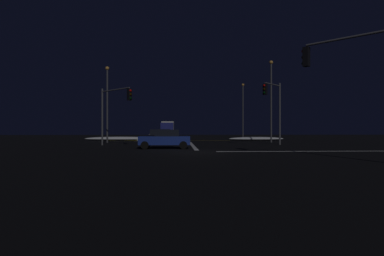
# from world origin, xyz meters

# --- Properties ---
(ground) EXTENTS (120.00, 120.00, 0.10)m
(ground) POSITION_xyz_m (0.00, 0.00, -0.05)
(ground) COLOR black
(stop_line_north) EXTENTS (0.35, 14.72, 0.01)m
(stop_line_north) POSITION_xyz_m (0.00, 8.58, 0.00)
(stop_line_north) COLOR white
(stop_line_north) RESTS_ON ground
(centre_line_ns) EXTENTS (22.00, 0.15, 0.01)m
(centre_line_ns) POSITION_xyz_m (0.00, 20.18, 0.00)
(centre_line_ns) COLOR yellow
(centre_line_ns) RESTS_ON ground
(crosswalk_bar_east) EXTENTS (14.72, 0.40, 0.01)m
(crosswalk_bar_east) POSITION_xyz_m (8.68, 0.00, 0.00)
(crosswalk_bar_east) COLOR white
(crosswalk_bar_east) RESTS_ON ground
(snow_bank_left_curb) EXTENTS (9.62, 1.50, 0.54)m
(snow_bank_left_curb) POSITION_xyz_m (-9.38, 20.55, 0.27)
(snow_bank_left_curb) COLOR white
(snow_bank_left_curb) RESTS_ON ground
(snow_bank_right_curb) EXTENTS (7.63, 1.50, 0.50)m
(snow_bank_right_curb) POSITION_xyz_m (9.38, 20.01, 0.25)
(snow_bank_right_curb) COLOR white
(snow_bank_right_curb) RESTS_ON ground
(sedan_black) EXTENTS (2.02, 4.33, 1.57)m
(sedan_black) POSITION_xyz_m (-3.51, 10.43, 0.80)
(sedan_black) COLOR black
(sedan_black) RESTS_ON ground
(sedan_gray) EXTENTS (2.02, 4.33, 1.57)m
(sedan_gray) POSITION_xyz_m (-3.89, 15.72, 0.80)
(sedan_gray) COLOR slate
(sedan_gray) RESTS_ON ground
(sedan_green) EXTENTS (2.02, 4.33, 1.57)m
(sedan_green) POSITION_xyz_m (-3.64, 21.50, 0.80)
(sedan_green) COLOR #14512D
(sedan_green) RESTS_ON ground
(sedan_orange) EXTENTS (2.02, 4.33, 1.57)m
(sedan_orange) POSITION_xyz_m (-3.64, 26.81, 0.80)
(sedan_orange) COLOR #C66014
(sedan_orange) RESTS_ON ground
(sedan_white) EXTENTS (2.02, 4.33, 1.57)m
(sedan_white) POSITION_xyz_m (-3.62, 32.53, 0.80)
(sedan_white) COLOR silver
(sedan_white) RESTS_ON ground
(box_truck) EXTENTS (2.68, 8.28, 3.08)m
(box_truck) POSITION_xyz_m (-3.54, 39.97, 1.71)
(box_truck) COLOR navy
(box_truck) RESTS_ON ground
(sedan_blue_crossing) EXTENTS (4.33, 2.02, 1.57)m
(sedan_blue_crossing) POSITION_xyz_m (-2.51, 3.68, 0.80)
(sedan_blue_crossing) COLOR navy
(sedan_blue_crossing) RESTS_ON ground
(traffic_signal_nw) EXTENTS (3.50, 3.50, 5.64)m
(traffic_signal_nw) POSITION_xyz_m (-7.54, 7.54, 3.93)
(traffic_signal_nw) COLOR #4C4C51
(traffic_signal_nw) RESTS_ON ground
(traffic_signal_se) EXTENTS (3.73, 3.73, 6.49)m
(traffic_signal_se) POSITION_xyz_m (7.54, -7.54, 4.51)
(traffic_signal_se) COLOR #4C4C51
(traffic_signal_se) RESTS_ON ground
(traffic_signal_ne) EXTENTS (2.45, 2.45, 6.32)m
(traffic_signal_ne) POSITION_xyz_m (8.07, 8.07, 4.29)
(traffic_signal_ne) COLOR #4C4C51
(traffic_signal_ne) RESTS_ON ground
(streetlamp_left_near) EXTENTS (0.44, 0.44, 8.91)m
(streetlamp_left_near) POSITION_xyz_m (-9.68, 14.18, 5.14)
(streetlamp_left_near) COLOR #424247
(streetlamp_left_near) RESTS_ON ground
(streetlamp_right_near) EXTENTS (0.44, 0.44, 9.79)m
(streetlamp_right_near) POSITION_xyz_m (9.68, 14.18, 5.60)
(streetlamp_right_near) COLOR #424247
(streetlamp_right_near) RESTS_ON ground
(streetlamp_right_far) EXTENTS (0.44, 0.44, 9.38)m
(streetlamp_right_far) POSITION_xyz_m (9.68, 30.18, 5.38)
(streetlamp_right_far) COLOR #424247
(streetlamp_right_far) RESTS_ON ground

